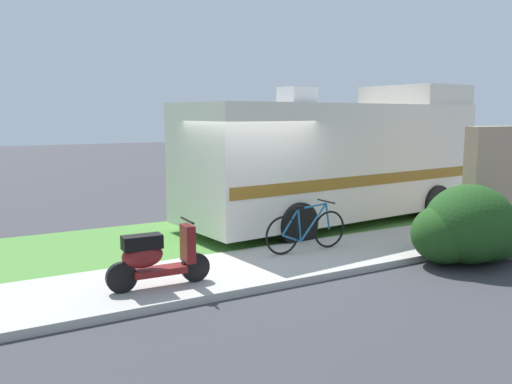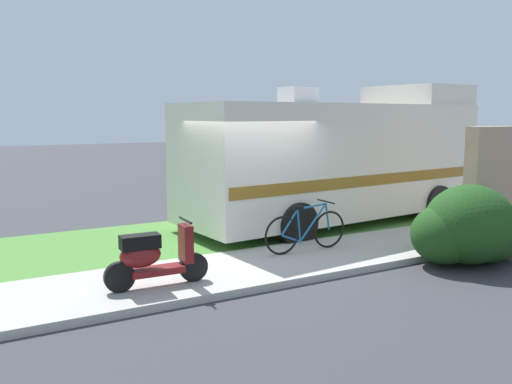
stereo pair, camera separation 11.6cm
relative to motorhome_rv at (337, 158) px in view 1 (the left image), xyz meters
name	(u,v)px [view 1 (the left image)]	position (x,y,z in m)	size (l,w,h in m)	color
ground_plane	(259,250)	(-2.89, -1.26, -1.59)	(80.00, 80.00, 0.00)	#38383D
sidewalk	(293,262)	(-2.89, -2.46, -1.53)	(24.00, 2.00, 0.12)	#ADAAA3
grass_strip	(225,233)	(-2.89, 0.24, -1.55)	(24.00, 3.40, 0.08)	#4C8438
motorhome_rv	(337,158)	(0.00, 0.00, 0.00)	(7.75, 3.15, 3.36)	silver
scooter	(155,257)	(-5.50, -2.77, -1.01)	(1.55, 0.50, 0.97)	black
bicycle	(306,230)	(-2.39, -2.15, -1.08)	(1.76, 0.52, 0.91)	black
pickup_truck_near	(357,161)	(4.58, 4.62, -0.64)	(5.82, 2.14, 1.78)	silver
porch_steps	(507,200)	(1.39, -3.55, -0.63)	(2.00, 1.26, 2.40)	#9E998E
bush_by_porch	(467,228)	(-0.23, -3.95, -0.94)	(1.96, 1.47, 1.39)	#1E4719
bottle_green	(474,229)	(1.44, -2.80, -1.35)	(0.08, 0.08, 0.30)	brown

